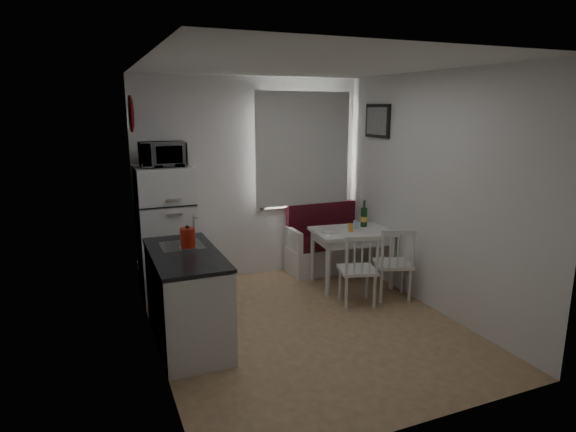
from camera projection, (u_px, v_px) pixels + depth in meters
name	position (u px, v px, depth m)	size (l,w,h in m)	color
floor	(307.00, 326.00, 5.00)	(3.00, 3.50, 0.02)	#9C7353
ceiling	(310.00, 65.00, 4.42)	(3.00, 3.50, 0.02)	white
wall_back	(252.00, 179.00, 6.29)	(3.00, 0.02, 2.60)	white
wall_front	(422.00, 252.00, 3.14)	(3.00, 0.02, 2.60)	white
wall_left	(151.00, 217.00, 4.15)	(0.02, 3.50, 2.60)	white
wall_right	(432.00, 193.00, 5.28)	(0.02, 3.50, 2.60)	white
window	(301.00, 153.00, 6.45)	(1.22, 0.06, 1.47)	white
curtain	(304.00, 149.00, 6.38)	(1.35, 0.02, 1.50)	white
kitchen_counter	(187.00, 297.00, 4.59)	(0.62, 1.32, 1.16)	white
wall_sign	(132.00, 114.00, 5.27)	(0.40, 0.40, 0.03)	navy
picture_frame	(377.00, 121.00, 6.09)	(0.04, 0.52, 0.42)	black
bench	(333.00, 248.00, 6.70)	(1.29, 0.50, 0.93)	white
dining_table	(352.00, 236.00, 6.03)	(1.03, 0.78, 0.72)	white
chair_left	(362.00, 262.00, 5.37)	(0.49, 0.48, 0.46)	white
chair_right	(398.00, 256.00, 5.55)	(0.52, 0.52, 0.47)	white
fridge	(166.00, 233.00, 5.64)	(0.63, 0.63, 1.57)	white
microwave	(162.00, 154.00, 5.39)	(0.50, 0.34, 0.28)	white
kettle	(188.00, 238.00, 4.55)	(0.17, 0.17, 0.23)	#B51F0E
wine_bottle	(364.00, 214.00, 6.15)	(0.09, 0.09, 0.34)	#15441A
drinking_glass_orange	(351.00, 228.00, 5.94)	(0.06, 0.06, 0.10)	orange
drinking_glass_blue	(356.00, 225.00, 6.08)	(0.06, 0.06, 0.10)	#8CB1EE
plate	(330.00, 231.00, 5.92)	(0.22, 0.22, 0.02)	white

